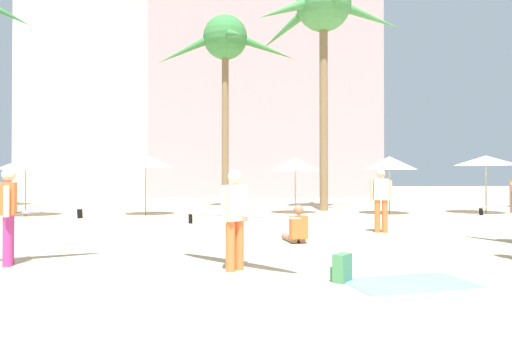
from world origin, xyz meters
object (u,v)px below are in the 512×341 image
Objects in this scene: cafe_umbrella_3 at (26,164)px; person_far_left at (381,198)px; beach_towel at (410,283)px; palm_tree_far_left at (226,45)px; cafe_umbrella_2 at (389,163)px; backpack at (342,268)px; person_mid_right at (234,215)px; person_near_right at (11,212)px; person_far_right at (296,229)px; cafe_umbrella_1 at (146,161)px; palm_tree_center at (323,13)px; cafe_umbrella_0 at (486,161)px; cafe_umbrella_4 at (295,164)px.

cafe_umbrella_3 is 1.30× the size of person_far_left.
person_far_left is (1.77, 5.90, 0.96)m from beach_towel.
cafe_umbrella_3 is (-7.88, -3.14, -5.73)m from palm_tree_far_left.
person_far_left is at bearing -113.47° from cafe_umbrella_2.
backpack is (-5.28, -11.57, -1.90)m from cafe_umbrella_2.
person_near_right is at bearing -142.45° from person_mid_right.
palm_tree_far_left is 4.99× the size of beach_towel.
palm_tree_far_left reaches higher than backpack.
backpack is 0.44× the size of person_far_right.
cafe_umbrella_2 is (9.90, -0.47, -0.06)m from cafe_umbrella_1.
palm_tree_far_left is at bearing -1.77° from person_far_right.
cafe_umbrella_3 is (-14.51, 0.40, -0.05)m from cafe_umbrella_2.
beach_towel is 0.79× the size of person_mid_right.
person_mid_right is (-2.52, 1.26, 0.91)m from beach_towel.
person_near_right is (-8.56, -11.90, -8.06)m from palm_tree_center.
cafe_umbrella_3 is 1.23× the size of beach_towel.
person_far_right is at bearing 110.44° from person_mid_right.
backpack is (-0.97, 0.19, 0.19)m from beach_towel.
cafe_umbrella_0 is at bearing -162.15° from person_near_right.
backpack is at bearing -114.54° from cafe_umbrella_2.
palm_tree_center reaches higher than cafe_umbrella_0.
cafe_umbrella_4 is at bearing 169.50° from cafe_umbrella_2.
backpack is 0.18× the size of person_mid_right.
backpack is (-1.50, -12.28, -1.85)m from cafe_umbrella_4.
person_far_left is at bearing -169.95° from person_near_right.
person_mid_right is at bearing -27.78° from person_far_left.
cafe_umbrella_0 is 17.75m from person_near_right.
person_mid_right is (3.07, -10.97, -1.24)m from cafe_umbrella_1.
person_far_right is (1.60, 2.94, -0.60)m from person_mid_right.
beach_towel is 4.31m from person_far_right.
cafe_umbrella_3 is at bearing -171.68° from palm_tree_center.
palm_tree_far_left reaches higher than cafe_umbrella_2.
cafe_umbrella_1 is 9.91m from cafe_umbrella_2.
palm_tree_far_left is at bearing -41.47° from backpack.
person_mid_right is at bearing -90.86° from palm_tree_far_left.
person_mid_right reaches higher than backpack.
cafe_umbrella_0 reaches higher than cafe_umbrella_2.
cafe_umbrella_1 is at bearing -115.73° from person_far_left.
palm_tree_center is at bearing 8.32° from cafe_umbrella_3.
cafe_umbrella_0 is 14.93m from backpack.
person_far_left is at bearing -92.23° from palm_tree_center.
cafe_umbrella_0 is 14.01m from cafe_umbrella_1.
beach_towel is at bearing -65.45° from cafe_umbrella_1.
palm_tree_far_left is 3.42× the size of person_near_right.
person_far_right is (-1.45, -8.26, -1.73)m from cafe_umbrella_4.
person_mid_right is at bearing 142.62° from person_far_right.
palm_tree_far_left is 12.62m from cafe_umbrella_0.
backpack is at bearing 170.51° from person_far_right.
cafe_umbrella_1 is at bearing 177.30° from cafe_umbrella_2.
backpack is at bearing -52.40° from cafe_umbrella_3.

